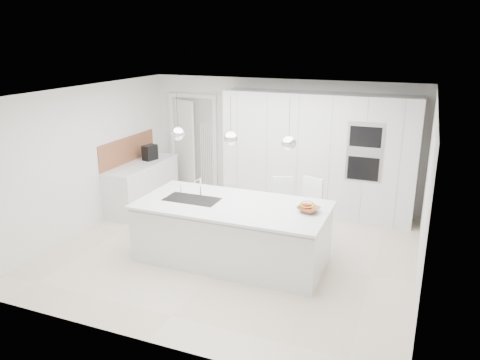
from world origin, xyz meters
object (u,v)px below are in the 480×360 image
at_px(bar_stool_right, 310,215).
at_px(espresso_machine, 150,152).
at_px(bar_stool_left, 280,210).
at_px(island_base, 231,234).
at_px(fruit_bowl, 308,209).

bearing_deg(bar_stool_right, espresso_machine, -176.51).
distance_m(espresso_machine, bar_stool_left, 3.15).
relative_size(espresso_machine, bar_stool_left, 0.28).
height_order(island_base, bar_stool_left, bar_stool_left).
bearing_deg(espresso_machine, bar_stool_left, -3.25).
bearing_deg(island_base, espresso_machine, 144.52).
relative_size(island_base, bar_stool_left, 2.61).
height_order(island_base, bar_stool_right, bar_stool_right).
relative_size(bar_stool_left, bar_stool_right, 0.95).
bearing_deg(island_base, bar_stool_left, 64.50).
distance_m(fruit_bowl, bar_stool_left, 1.13).
distance_m(island_base, bar_stool_left, 1.07).
height_order(fruit_bowl, bar_stool_left, bar_stool_left).
relative_size(fruit_bowl, bar_stool_right, 0.27).
bearing_deg(fruit_bowl, bar_stool_right, 101.39).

